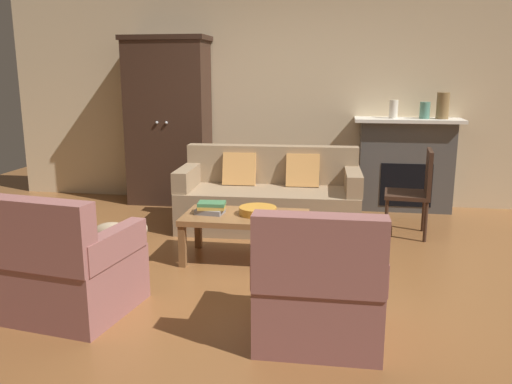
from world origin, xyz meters
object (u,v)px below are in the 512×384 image
Objects in this scene: fruit_bowl at (258,211)px; armchair_near_right at (319,292)px; fireplace at (405,164)px; mantel_vase_bronze at (443,106)px; armoire at (169,121)px; mantel_vase_cream at (394,109)px; mantel_vase_jade at (425,110)px; coffee_table at (246,221)px; armchair_near_left at (69,271)px; couch at (269,199)px; book_stack at (211,208)px; side_chair_wooden at (416,187)px; dog at (117,235)px.

armchair_near_right reaches higher than fruit_bowl.
mantel_vase_bronze reaches higher than fireplace.
armoire reaches higher than mantel_vase_cream.
mantel_vase_bronze is (0.38, -0.02, 0.71)m from fireplace.
coffee_table is at bearing -130.76° from mantel_vase_jade.
armchair_near_left is at bearing -130.84° from fruit_bowl.
armchair_near_left reaches higher than couch.
book_stack is (-1.92, -2.10, -0.10)m from fireplace.
fireplace reaches higher than couch.
mantel_vase_bronze is 0.35× the size of armchair_near_right.
couch is 9.07× the size of mantel_vase_cream.
book_stack is (-0.42, -0.04, 0.02)m from fruit_bowl.
couch is 1.53m from side_chair_wooden.
dog is at bearing -168.29° from fruit_bowl.
armchair_near_left is 1.53× the size of dog.
mantel_vase_jade reaches higher than side_chair_wooden.
mantel_vase_jade is at bearing 50.01° from armchair_near_left.
book_stack is at bearing -135.24° from mantel_vase_jade.
mantel_vase_jade is 0.22× the size of armchair_near_left.
side_chair_wooden is (1.59, 0.99, 0.15)m from coffee_table.
fireplace is at bearing 40.33° from dog.
couch is at bearing 86.08° from coffee_table.
armchair_near_left reaches higher than fruit_bowl.
mantel_vase_cream is 0.37× the size of dog.
coffee_table is 2.86m from mantel_vase_jade.
mantel_vase_jade is at bearing 1.10° from armoire.
couch is 1.06m from coffee_table.
dog is at bearing -165.06° from book_stack.
side_chair_wooden reaches higher than coffee_table.
side_chair_wooden is at bearing -19.17° from armoire.
fruit_bowl is 0.58× the size of dog.
mantel_vase_cream reaches higher than side_chair_wooden.
mantel_vase_jade reaches higher than book_stack.
book_stack is at bearing -174.71° from fruit_bowl.
mantel_vase_jade is at bearing 44.76° from book_stack.
coffee_table is 0.14m from fruit_bowl.
mantel_vase_jade is 0.34× the size of dog.
book_stack is 3.04m from mantel_vase_jade.
side_chair_wooden is 2.98m from dog.
book_stack is at bearing -129.87° from mantel_vase_cream.
coffee_table is (1.35, -2.01, -0.68)m from armoire.
armoire is at bearing 123.87° from coffee_table.
mantel_vase_cream reaches higher than couch.
mantel_vase_cream reaches higher than armchair_near_right.
fruit_bowl is at bearing -122.86° from mantel_vase_cream.
armchair_near_left is (-2.80, -3.34, -0.90)m from mantel_vase_jade.
dog is (-1.22, -0.25, -0.21)m from fruit_bowl.
mantel_vase_bronze is 0.53× the size of dog.
armoire is 10.73× the size of mantel_vase_jade.
book_stack is 0.30× the size of side_chair_wooden.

